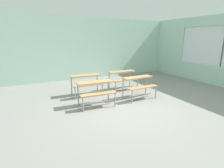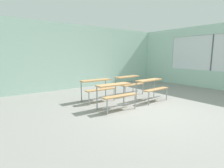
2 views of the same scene
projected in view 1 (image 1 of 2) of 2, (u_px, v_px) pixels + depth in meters
name	position (u px, v px, depth m)	size (l,w,h in m)	color
ground	(126.00, 110.00, 5.24)	(10.00, 9.00, 0.05)	gray
wall_back	(80.00, 49.00, 8.75)	(10.00, 0.12, 3.00)	silver
desk_bench_r0c0	(96.00, 88.00, 5.37)	(1.13, 0.64, 0.74)	tan
desk_bench_r0c1	(139.00, 82.00, 6.05)	(1.12, 0.64, 0.74)	tan
desk_bench_r1c0	(87.00, 80.00, 6.36)	(1.11, 0.62, 0.74)	tan
desk_bench_r1c1	(123.00, 76.00, 7.08)	(1.12, 0.63, 0.74)	tan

